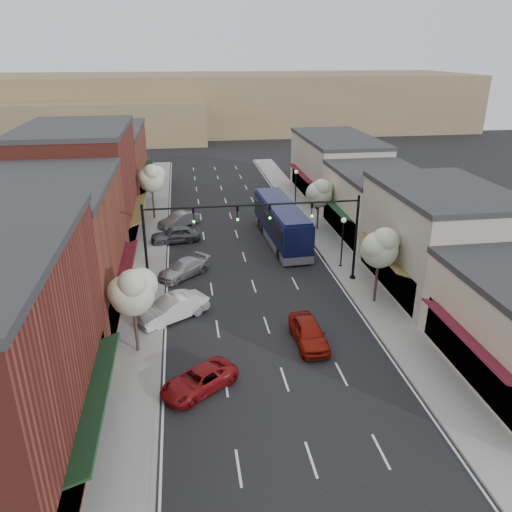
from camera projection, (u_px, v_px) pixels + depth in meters
name	position (u px, v px, depth m)	size (l,w,h in m)	color
ground	(272.00, 341.00, 31.63)	(160.00, 160.00, 0.00)	black
sidewalk_left	(150.00, 243.00, 47.35)	(2.80, 73.00, 0.15)	gray
sidewalk_right	(322.00, 234.00, 49.64)	(2.80, 73.00, 0.15)	gray
curb_left	(165.00, 242.00, 47.54)	(0.25, 73.00, 0.17)	gray
curb_right	(308.00, 235.00, 49.45)	(0.25, 73.00, 0.17)	gray
bldg_left_midnear	(48.00, 251.00, 33.38)	(10.14, 14.10, 9.40)	brown
bldg_left_midfar	(82.00, 187.00, 45.87)	(10.14, 14.10, 10.90)	maroon
bldg_left_far	(106.00, 164.00, 60.96)	(10.14, 18.10, 8.40)	brown
bldg_right_midnear	(438.00, 239.00, 37.49)	(9.14, 12.10, 7.90)	#AB9F92
bldg_right_midfar	(378.00, 203.00, 48.72)	(9.14, 12.10, 6.40)	beige
bldg_right_far	(336.00, 167.00, 61.32)	(9.14, 16.10, 7.40)	#AB9F92
hill_far	(201.00, 103.00, 111.50)	(120.00, 30.00, 12.00)	#7A6647
hill_near	(77.00, 121.00, 97.89)	(50.00, 20.00, 8.00)	#7A6647
signal_mast_right	(327.00, 227.00, 37.93)	(8.22, 0.46, 7.00)	black
signal_mast_left	(178.00, 234.00, 36.39)	(8.22, 0.46, 7.00)	black
tree_right_near	(381.00, 246.00, 34.66)	(2.85, 2.65, 5.95)	#47382B
tree_right_far	(320.00, 192.00, 49.45)	(2.85, 2.65, 5.43)	#47382B
tree_left_near	(133.00, 290.00, 28.83)	(2.85, 2.65, 5.69)	#47382B
tree_left_far	(152.00, 178.00, 52.42)	(2.85, 2.65, 6.13)	#47382B
lamp_post_near	(343.00, 234.00, 41.13)	(0.44, 0.44, 4.44)	black
lamp_post_far	(296.00, 182.00, 57.11)	(0.44, 0.44, 4.44)	black
coach_bus	(281.00, 222.00, 47.12)	(3.33, 12.51, 3.79)	#0D1136
red_hatchback	(309.00, 332.00, 31.12)	(1.84, 4.57, 1.56)	maroon
parked_car_a	(199.00, 380.00, 26.88)	(2.04, 4.42, 1.23)	maroon
parked_car_b	(173.00, 308.00, 33.93)	(1.75, 5.00, 1.65)	silver
parked_car_c	(183.00, 269.00, 40.40)	(1.91, 4.71, 1.37)	#9F9EA4
parked_car_d	(175.00, 234.00, 47.50)	(1.88, 4.67, 1.59)	#505257
parked_car_e	(179.00, 220.00, 51.68)	(1.56, 4.47, 1.47)	#98989D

